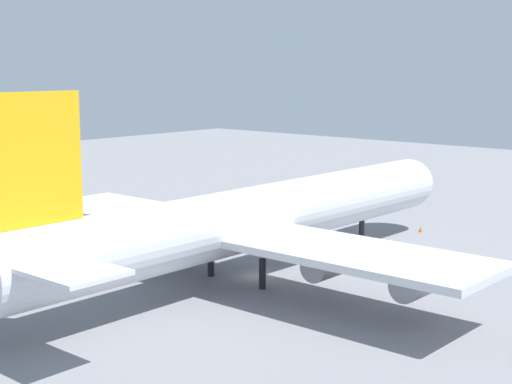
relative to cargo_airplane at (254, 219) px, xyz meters
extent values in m
plane|color=gray|center=(0.26, 0.00, -6.20)|extent=(273.50, 273.50, 0.00)
cylinder|color=silver|center=(0.26, 0.00, 0.10)|extent=(62.44, 6.48, 6.48)
sphere|color=silver|center=(31.48, 0.00, 0.10)|extent=(6.35, 6.35, 6.35)
cube|color=yellow|center=(-25.96, 0.00, 8.53)|extent=(8.74, 0.50, 10.37)
cube|color=silver|center=(-27.21, -5.16, 1.08)|extent=(5.62, 9.73, 0.36)
cube|color=silver|center=(-2.86, -14.62, -0.87)|extent=(10.62, 25.35, 0.70)
cube|color=silver|center=(-2.86, 14.62, -0.87)|extent=(10.62, 25.35, 0.70)
cylinder|color=gray|center=(-1.86, -10.82, -2.58)|extent=(5.19, 2.72, 2.72)
cylinder|color=gray|center=(-1.86, -20.19, -2.58)|extent=(5.19, 2.72, 2.72)
cylinder|color=gray|center=(-1.86, 10.82, -2.58)|extent=(5.19, 2.72, 2.72)
cylinder|color=gray|center=(-1.86, 20.19, -2.58)|extent=(5.19, 2.72, 2.72)
cylinder|color=black|center=(20.25, 0.00, -4.67)|extent=(0.70, 0.70, 3.06)
cylinder|color=black|center=(-2.86, -3.57, -4.67)|extent=(0.70, 0.70, 3.06)
cylinder|color=black|center=(-2.86, 3.57, -4.67)|extent=(0.70, 0.70, 3.06)
cone|color=orange|center=(31.03, -2.27, -5.83)|extent=(0.53, 0.53, 0.75)
cylinder|color=#51381E|center=(59.13, 147.97, -1.45)|extent=(0.88, 0.88, 9.51)
camera|label=1|loc=(-59.09, -51.70, 15.69)|focal=54.21mm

